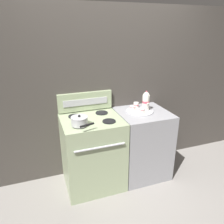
{
  "coord_description": "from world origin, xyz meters",
  "views": [
    {
      "loc": [
        -0.9,
        -2.31,
        1.91
      ],
      "look_at": [
        -0.09,
        -0.06,
        0.99
      ],
      "focal_mm": 35.0,
      "sensor_mm": 36.0,
      "label": 1
    }
  ],
  "objects_px": {
    "serving_tray": "(140,111)",
    "teacup_right": "(133,108)",
    "stove": "(93,152)",
    "teacup_left": "(142,111)",
    "creamer_jug": "(136,105)",
    "teapot": "(146,101)",
    "saucepan": "(80,121)"
  },
  "relations": [
    {
      "from": "stove",
      "to": "teapot",
      "type": "bearing_deg",
      "value": 3.01
    },
    {
      "from": "serving_tray",
      "to": "teacup_right",
      "type": "distance_m",
      "value": 0.1
    },
    {
      "from": "stove",
      "to": "teacup_left",
      "type": "distance_m",
      "value": 0.81
    },
    {
      "from": "stove",
      "to": "serving_tray",
      "type": "height_order",
      "value": "serving_tray"
    },
    {
      "from": "stove",
      "to": "teacup_left",
      "type": "relative_size",
      "value": 7.76
    },
    {
      "from": "stove",
      "to": "creamer_jug",
      "type": "distance_m",
      "value": 0.84
    },
    {
      "from": "stove",
      "to": "creamer_jug",
      "type": "relative_size",
      "value": 12.75
    },
    {
      "from": "teacup_right",
      "to": "stove",
      "type": "bearing_deg",
      "value": -172.8
    },
    {
      "from": "creamer_jug",
      "to": "saucepan",
      "type": "bearing_deg",
      "value": -159.8
    },
    {
      "from": "stove",
      "to": "saucepan",
      "type": "distance_m",
      "value": 0.56
    },
    {
      "from": "serving_tray",
      "to": "teapot",
      "type": "relative_size",
      "value": 1.39
    },
    {
      "from": "serving_tray",
      "to": "teacup_right",
      "type": "xyz_separation_m",
      "value": [
        -0.08,
        0.04,
        0.03
      ]
    },
    {
      "from": "teapot",
      "to": "saucepan",
      "type": "bearing_deg",
      "value": -168.46
    },
    {
      "from": "saucepan",
      "to": "teapot",
      "type": "relative_size",
      "value": 1.14
    },
    {
      "from": "saucepan",
      "to": "creamer_jug",
      "type": "relative_size",
      "value": 3.99
    },
    {
      "from": "stove",
      "to": "saucepan",
      "type": "height_order",
      "value": "saucepan"
    },
    {
      "from": "saucepan",
      "to": "teacup_right",
      "type": "height_order",
      "value": "saucepan"
    },
    {
      "from": "teapot",
      "to": "creamer_jug",
      "type": "xyz_separation_m",
      "value": [
        -0.08,
        0.12,
        -0.08
      ]
    },
    {
      "from": "stove",
      "to": "saucepan",
      "type": "bearing_deg",
      "value": -139.27
    },
    {
      "from": "creamer_jug",
      "to": "teapot",
      "type": "bearing_deg",
      "value": -56.51
    },
    {
      "from": "teacup_right",
      "to": "creamer_jug",
      "type": "bearing_deg",
      "value": 43.86
    },
    {
      "from": "teacup_right",
      "to": "creamer_jug",
      "type": "height_order",
      "value": "creamer_jug"
    },
    {
      "from": "serving_tray",
      "to": "teapot",
      "type": "xyz_separation_m",
      "value": [
        0.09,
        0.01,
        0.13
      ]
    },
    {
      "from": "stove",
      "to": "teacup_right",
      "type": "relative_size",
      "value": 7.76
    },
    {
      "from": "teacup_left",
      "to": "serving_tray",
      "type": "bearing_deg",
      "value": 81.25
    },
    {
      "from": "serving_tray",
      "to": "saucepan",
      "type": "bearing_deg",
      "value": -167.87
    },
    {
      "from": "saucepan",
      "to": "serving_tray",
      "type": "relative_size",
      "value": 0.82
    },
    {
      "from": "stove",
      "to": "teacup_right",
      "type": "height_order",
      "value": "teacup_right"
    },
    {
      "from": "creamer_jug",
      "to": "serving_tray",
      "type": "bearing_deg",
      "value": -94.66
    },
    {
      "from": "stove",
      "to": "teacup_left",
      "type": "height_order",
      "value": "teacup_left"
    },
    {
      "from": "serving_tray",
      "to": "creamer_jug",
      "type": "bearing_deg",
      "value": 85.34
    },
    {
      "from": "saucepan",
      "to": "teacup_left",
      "type": "height_order",
      "value": "saucepan"
    }
  ]
}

